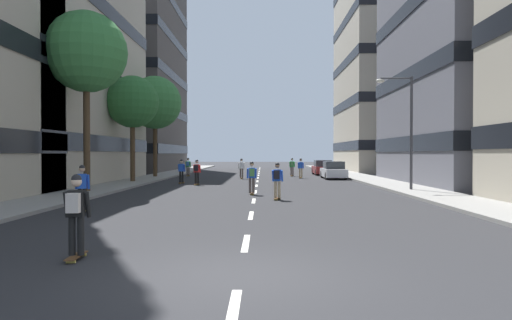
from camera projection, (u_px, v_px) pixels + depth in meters
ground_plane at (257, 181)px, 36.41m from camera, size 168.83×168.83×0.00m
sidewalk_left at (152, 178)px, 40.06m from camera, size 2.99×77.38×0.14m
sidewalk_right at (364, 178)px, 39.80m from camera, size 2.99×77.38×0.14m
lane_markings at (258, 179)px, 38.78m from camera, size 0.16×67.20×0.01m
building_left_far at (109, 62)px, 58.26m from camera, size 16.99×19.15×27.53m
building_right_far at (411, 47)px, 57.68m from camera, size 16.99×17.72×31.19m
parked_car_near at (323, 168)px, 47.08m from camera, size 1.82×4.40×1.52m
parked_car_mid at (333, 171)px, 39.84m from camera, size 1.82×4.40×1.52m
street_tree_near at (132, 102)px, 34.06m from camera, size 3.88×3.88×7.86m
street_tree_mid at (155, 103)px, 41.20m from camera, size 4.77×4.77×9.04m
street_tree_far at (86, 53)px, 25.14m from camera, size 4.44×4.44×9.89m
streetlamp_right at (405, 120)px, 26.34m from camera, size 2.13×0.30×6.50m
skater_0 at (277, 179)px, 21.76m from camera, size 0.57×0.92×1.78m
skater_1 at (252, 176)px, 24.47m from camera, size 0.55×0.91×1.78m
skater_2 at (301, 167)px, 40.68m from camera, size 0.57×0.92×1.78m
skater_3 at (82, 186)px, 17.11m from camera, size 0.57×0.92×1.78m
skater_4 at (242, 168)px, 39.74m from camera, size 0.54×0.91×1.78m
skater_5 at (292, 166)px, 44.17m from camera, size 0.57×0.92×1.78m
skater_6 at (197, 171)px, 31.87m from camera, size 0.56×0.92×1.78m
skater_7 at (188, 166)px, 44.46m from camera, size 0.54×0.91×1.78m
skater_8 at (76, 211)px, 9.47m from camera, size 0.54×0.91×1.78m
skater_9 at (181, 170)px, 33.55m from camera, size 0.56×0.92×1.78m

